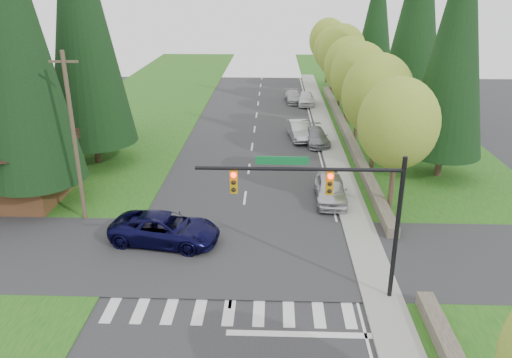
# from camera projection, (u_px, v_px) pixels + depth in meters

# --- Properties ---
(grass_east) EXTENTS (14.00, 110.00, 0.06)m
(grass_east) POSITION_uv_depth(u_px,v_px,m) (424.00, 175.00, 36.90)
(grass_east) COLOR #185215
(grass_east) RESTS_ON ground
(grass_west) EXTENTS (14.00, 110.00, 0.06)m
(grass_west) POSITION_uv_depth(u_px,v_px,m) (77.00, 171.00, 37.77)
(grass_west) COLOR #185215
(grass_west) RESTS_ON ground
(cross_street) EXTENTS (120.00, 8.00, 0.10)m
(cross_street) POSITION_uv_depth(u_px,v_px,m) (237.00, 255.00, 26.20)
(cross_street) COLOR #28282B
(cross_street) RESTS_ON ground
(sidewalk_east) EXTENTS (1.80, 80.00, 0.13)m
(sidewalk_east) POSITION_uv_depth(u_px,v_px,m) (338.00, 165.00, 38.95)
(sidewalk_east) COLOR gray
(sidewalk_east) RESTS_ON ground
(curb_east) EXTENTS (0.20, 80.00, 0.13)m
(curb_east) POSITION_uv_depth(u_px,v_px,m) (327.00, 165.00, 38.98)
(curb_east) COLOR gray
(curb_east) RESTS_ON ground
(stone_wall_north) EXTENTS (0.70, 40.00, 0.70)m
(stone_wall_north) POSITION_uv_depth(u_px,v_px,m) (346.00, 133.00, 46.22)
(stone_wall_north) COLOR #4C4438
(stone_wall_north) RESTS_ON ground
(traffic_signal) EXTENTS (8.70, 0.37, 6.80)m
(traffic_signal) POSITION_uv_depth(u_px,v_px,m) (333.00, 197.00, 20.96)
(traffic_signal) COLOR black
(traffic_signal) RESTS_ON ground
(brown_building) EXTENTS (8.40, 8.40, 5.40)m
(brown_building) POSITION_uv_depth(u_px,v_px,m) (11.00, 153.00, 32.04)
(brown_building) COLOR #4C2D19
(brown_building) RESTS_ON ground
(utility_pole) EXTENTS (1.60, 0.24, 10.00)m
(utility_pole) POSITION_uv_depth(u_px,v_px,m) (74.00, 138.00, 28.33)
(utility_pole) COLOR #473828
(utility_pole) RESTS_ON ground
(decid_tree_0) EXTENTS (4.80, 4.80, 8.37)m
(decid_tree_0) POSITION_uv_depth(u_px,v_px,m) (398.00, 124.00, 29.40)
(decid_tree_0) COLOR #38281C
(decid_tree_0) RESTS_ON ground
(decid_tree_1) EXTENTS (5.20, 5.20, 8.80)m
(decid_tree_1) POSITION_uv_depth(u_px,v_px,m) (378.00, 95.00, 35.82)
(decid_tree_1) COLOR #38281C
(decid_tree_1) RESTS_ON ground
(decid_tree_2) EXTENTS (5.00, 5.00, 8.82)m
(decid_tree_2) POSITION_uv_depth(u_px,v_px,m) (360.00, 76.00, 42.28)
(decid_tree_2) COLOR #38281C
(decid_tree_2) RESTS_ON ground
(decid_tree_3) EXTENTS (5.00, 5.00, 8.55)m
(decid_tree_3) POSITION_uv_depth(u_px,v_px,m) (349.00, 66.00, 48.88)
(decid_tree_3) COLOR #38281C
(decid_tree_3) RESTS_ON ground
(decid_tree_4) EXTENTS (5.40, 5.40, 9.18)m
(decid_tree_4) POSITION_uv_depth(u_px,v_px,m) (342.00, 52.00, 55.23)
(decid_tree_4) COLOR #38281C
(decid_tree_4) RESTS_ON ground
(decid_tree_5) EXTENTS (4.80, 4.80, 8.30)m
(decid_tree_5) POSITION_uv_depth(u_px,v_px,m) (333.00, 49.00, 61.93)
(decid_tree_5) COLOR #38281C
(decid_tree_5) RESTS_ON ground
(decid_tree_6) EXTENTS (5.20, 5.20, 8.86)m
(decid_tree_6) POSITION_uv_depth(u_px,v_px,m) (328.00, 40.00, 68.30)
(decid_tree_6) COLOR #38281C
(decid_tree_6) RESTS_ON ground
(conifer_w_a) EXTENTS (6.12, 6.12, 19.80)m
(conifer_w_a) POSITION_uv_depth(u_px,v_px,m) (13.00, 31.00, 28.22)
(conifer_w_a) COLOR #38281C
(conifer_w_a) RESTS_ON ground
(conifer_w_b) EXTENTS (5.44, 5.44, 17.80)m
(conifer_w_b) POSITION_uv_depth(u_px,v_px,m) (0.00, 41.00, 32.40)
(conifer_w_b) COLOR #38281C
(conifer_w_b) RESTS_ON ground
(conifer_w_c) EXTENTS (6.46, 6.46, 20.80)m
(conifer_w_c) POSITION_uv_depth(u_px,v_px,m) (80.00, 13.00, 35.43)
(conifer_w_c) COLOR #38281C
(conifer_w_c) RESTS_ON ground
(conifer_w_e) EXTENTS (5.78, 5.78, 18.80)m
(conifer_w_e) POSITION_uv_depth(u_px,v_px,m) (84.00, 21.00, 41.44)
(conifer_w_e) COLOR #38281C
(conifer_w_e) RESTS_ON ground
(conifer_e_a) EXTENTS (5.44, 5.44, 17.80)m
(conifer_e_a) POSITION_uv_depth(u_px,v_px,m) (457.00, 39.00, 33.26)
(conifer_e_a) COLOR #38281C
(conifer_e_a) RESTS_ON ground
(conifer_e_b) EXTENTS (6.12, 6.12, 19.80)m
(conifer_e_b) POSITION_uv_depth(u_px,v_px,m) (418.00, 12.00, 45.86)
(conifer_e_b) COLOR #38281C
(conifer_e_b) RESTS_ON ground
(conifer_e_c) EXTENTS (5.10, 5.10, 16.80)m
(conifer_e_c) POSITION_uv_depth(u_px,v_px,m) (377.00, 18.00, 59.45)
(conifer_e_c) COLOR #38281C
(conifer_e_c) RESTS_ON ground
(suv_navy) EXTENTS (6.34, 3.70, 1.66)m
(suv_navy) POSITION_uv_depth(u_px,v_px,m) (165.00, 229.00, 27.20)
(suv_navy) COLOR black
(suv_navy) RESTS_ON ground
(parked_car_a) EXTENTS (2.06, 4.90, 1.66)m
(parked_car_a) POSITION_uv_depth(u_px,v_px,m) (330.00, 189.00, 32.42)
(parked_car_a) COLOR silver
(parked_car_a) RESTS_ON ground
(parked_car_b) EXTENTS (2.44, 4.91, 1.37)m
(parked_car_b) POSITION_uv_depth(u_px,v_px,m) (316.00, 136.00, 43.91)
(parked_car_b) COLOR gray
(parked_car_b) RESTS_ON ground
(parked_car_c) EXTENTS (2.37, 5.09, 1.62)m
(parked_car_c) POSITION_uv_depth(u_px,v_px,m) (299.00, 130.00, 45.27)
(parked_car_c) COLOR #ABABB0
(parked_car_c) RESTS_ON ground
(parked_car_d) EXTENTS (1.98, 4.58, 1.54)m
(parked_car_d) POSITION_uv_depth(u_px,v_px,m) (306.00, 98.00, 57.69)
(parked_car_d) COLOR white
(parked_car_d) RESTS_ON ground
(parked_car_e) EXTENTS (2.26, 4.73, 1.33)m
(parked_car_e) POSITION_uv_depth(u_px,v_px,m) (294.00, 97.00, 59.08)
(parked_car_e) COLOR #A09FA4
(parked_car_e) RESTS_ON ground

